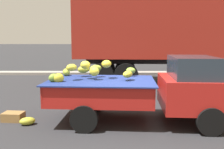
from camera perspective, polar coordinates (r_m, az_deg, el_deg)
The scene contains 6 objects.
ground at distance 6.72m, azimuth 3.63°, elevation -10.36°, with size 220.00×220.00×0.00m, color #28282B.
curb_strip at distance 15.22m, azimuth 1.76°, elevation 0.33°, with size 80.00×0.80×0.16m, color gray.
pickup_truck at distance 6.51m, azimuth 14.24°, elevation -3.17°, with size 4.89×2.12×1.70m.
semi_trailer at distance 12.70m, azimuth 19.57°, elevation 9.48°, with size 12.07×2.91×3.95m.
fallen_banana_bunch_near_tailgate at distance 6.67m, azimuth -18.81°, elevation -10.06°, with size 0.38×0.25×0.19m, color gold.
produce_crate at distance 7.10m, azimuth -21.66°, elevation -8.96°, with size 0.52×0.36×0.23m, color olive.
Camera 1 is at (-0.38, -6.36, 2.12)m, focal length 39.93 mm.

